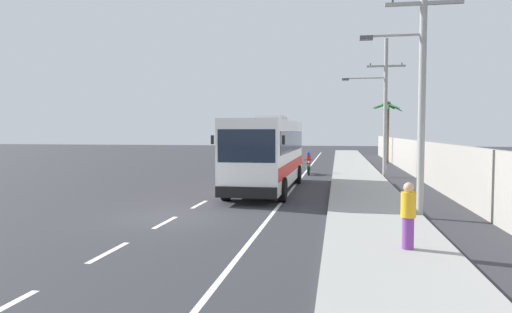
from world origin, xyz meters
TOP-DOWN VIEW (x-y plane):
  - ground_plane at (0.00, 0.00)m, footprint 160.00×160.00m
  - sidewalk_kerb at (6.80, 10.00)m, footprint 3.20×90.00m
  - lane_markings at (1.99, 14.67)m, footprint 3.38×71.00m
  - boundary_wall at (10.60, 14.00)m, footprint 0.24×60.00m
  - coach_bus_foreground at (2.06, 7.82)m, footprint 2.98×10.94m
  - motorcycle_beside_bus at (3.55, 16.75)m, footprint 0.56×1.96m
  - pedestrian_near_kerb at (7.23, -3.75)m, footprint 0.36×0.36m
  - utility_pole_nearest at (8.26, 1.25)m, footprint 3.36×0.24m
  - utility_pole_mid at (8.43, 15.73)m, footprint 3.99×0.24m
  - palm_nearest at (10.03, 28.88)m, footprint 2.79×2.76m
  - palm_second at (10.89, 39.60)m, footprint 2.81×3.10m

SIDE VIEW (x-z plane):
  - ground_plane at x=0.00m, z-range 0.00..0.00m
  - lane_markings at x=1.99m, z-range 0.00..0.01m
  - sidewalk_kerb at x=6.80m, z-range 0.00..0.14m
  - motorcycle_beside_bus at x=3.55m, z-range -0.15..1.45m
  - pedestrian_near_kerb at x=7.23m, z-range 0.18..1.80m
  - boundary_wall at x=10.60m, z-range 0.00..2.38m
  - coach_bus_foreground at x=2.06m, z-range 0.08..3.85m
  - palm_nearest at x=10.03m, z-range 1.33..7.06m
  - utility_pole_nearest at x=8.26m, z-range 0.32..8.78m
  - utility_pole_mid at x=8.43m, z-range 0.29..9.23m
  - palm_second at x=10.89m, z-range 1.51..8.06m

